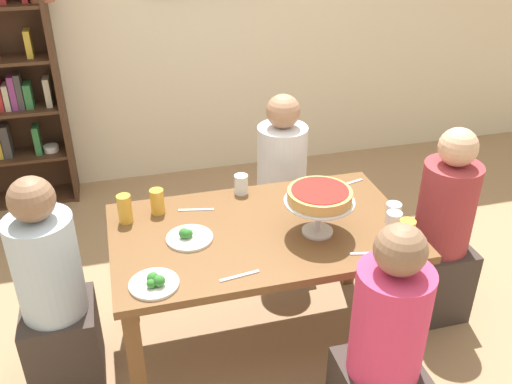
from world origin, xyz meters
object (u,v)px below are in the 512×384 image
diner_near_right (383,361)px  cutlery_knife_far (369,253)px  beer_glass_amber_tall (157,201)px  water_glass_clear_spare (393,223)px  cutlery_knife_near (349,183)px  dining_table (261,246)px  salad_plate_far_diner (189,237)px  beer_glass_amber_short (125,209)px  diner_head_east (440,240)px  cutlery_fork_far (196,210)px  water_glass_clear_near (241,184)px  salad_plate_near_diner (154,283)px  diner_far_right (281,195)px  diner_head_west (55,302)px  salad_plate_spare (309,191)px  deep_dish_pizza_stand (320,198)px  beer_glass_amber_spare (406,235)px  cutlery_fork_near (240,276)px  water_glass_clear_far (393,212)px

diner_near_right → cutlery_knife_far: 0.48m
beer_glass_amber_tall → water_glass_clear_spare: bearing=-24.0°
cutlery_knife_near → dining_table: bearing=12.0°
salad_plate_far_diner → cutlery_knife_near: bearing=18.5°
beer_glass_amber_short → cutlery_knife_near: (1.22, 0.08, -0.07)m
diner_head_east → cutlery_fork_far: 1.35m
water_glass_clear_near → cutlery_fork_far: bearing=-156.7°
salad_plate_near_diner → cutlery_knife_near: size_ratio=1.17×
diner_far_right → cutlery_fork_far: diner_far_right is taller
cutlery_fork_far → beer_glass_amber_tall: bearing=4.0°
salad_plate_near_diner → beer_glass_amber_short: size_ratio=1.43×
diner_far_right → salad_plate_far_diner: diner_far_right is taller
diner_head_west → beer_glass_amber_tall: bearing=26.8°
diner_head_west → salad_plate_far_diner: diner_head_west is taller
water_glass_clear_near → cutlery_knife_far: 0.82m
diner_far_right → salad_plate_spare: diner_far_right is taller
dining_table → deep_dish_pizza_stand: bearing=-21.5°
beer_glass_amber_spare → water_glass_clear_spare: bearing=85.4°
salad_plate_near_diner → cutlery_fork_near: size_ratio=1.17×
water_glass_clear_near → cutlery_fork_far: (-0.27, -0.11, -0.05)m
salad_plate_near_diner → salad_plate_spare: 1.06m
beer_glass_amber_tall → water_glass_clear_far: beer_glass_amber_tall is taller
cutlery_knife_near → cutlery_fork_far: bearing=-11.8°
diner_near_right → salad_plate_far_diner: diner_near_right is taller
diner_far_right → cutlery_fork_near: bearing=-26.4°
dining_table → cutlery_knife_far: size_ratio=8.03×
salad_plate_far_diner → cutlery_knife_near: (0.95, 0.32, -0.01)m
water_glass_clear_spare → cutlery_knife_far: size_ratio=0.61×
beer_glass_amber_tall → beer_glass_amber_short: 0.17m
beer_glass_amber_short → beer_glass_amber_spare: bearing=-25.0°
diner_far_right → diner_near_right: (-0.00, -1.42, 0.00)m
beer_glass_amber_short → cutlery_knife_far: 1.19m
cutlery_fork_near → diner_near_right: bearing=-45.1°
cutlery_fork_far → water_glass_clear_spare: bearing=165.2°
salad_plate_far_diner → diner_far_right: bearing=46.0°
salad_plate_far_diner → water_glass_clear_near: 0.51m
deep_dish_pizza_stand → beer_glass_amber_tall: deep_dish_pizza_stand is taller
cutlery_knife_far → cutlery_knife_near: bearing=87.1°
diner_head_west → water_glass_clear_near: 1.09m
cutlery_fork_near → salad_plate_spare: bearing=40.6°
water_glass_clear_far → cutlery_fork_near: size_ratio=0.52×
diner_near_right → cutlery_knife_near: diner_near_right is taller
cutlery_fork_far → cutlery_knife_far: bearing=152.4°
diner_far_right → water_glass_clear_near: 0.56m
salad_plate_near_diner → beer_glass_amber_spare: bearing=-1.3°
water_glass_clear_near → diner_head_west: bearing=-160.2°
water_glass_clear_spare → water_glass_clear_near: bearing=137.4°
dining_table → diner_near_right: diner_near_right is taller
diner_near_right → dining_table: bearing=24.1°
diner_head_west → cutlery_knife_near: (1.59, 0.30, 0.25)m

